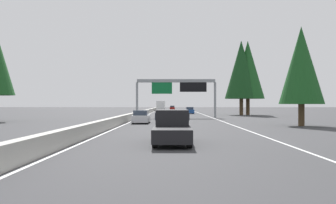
{
  "coord_description": "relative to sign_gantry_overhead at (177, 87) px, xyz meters",
  "views": [
    {
      "loc": [
        -1.56,
        -5.37,
        2.23
      ],
      "look_at": [
        55.57,
        -4.59,
        2.47
      ],
      "focal_mm": 38.17,
      "sensor_mm": 36.0,
      "label": 1
    }
  ],
  "objects": [
    {
      "name": "sedan_mid_center",
      "position": [
        21.93,
        -3.02,
        -4.15
      ],
      "size": [
        4.4,
        1.8,
        1.47
      ],
      "color": "#1E4793",
      "rests_on": "ground"
    },
    {
      "name": "shoulder_stripe_median",
      "position": [
        15.33,
        5.79,
        -4.82
      ],
      "size": [
        160.0,
        0.16,
        0.01
      ],
      "primitive_type": "cube",
      "color": "silver",
      "rests_on": "ground"
    },
    {
      "name": "ground_plane",
      "position": [
        5.33,
        6.04,
        -4.83
      ],
      "size": [
        320.0,
        320.0,
        0.0
      ],
      "primitive_type": "plane",
      "color": "#38383A"
    },
    {
      "name": "shoulder_stripe_right",
      "position": [
        15.33,
        -5.48,
        -4.82
      ],
      "size": [
        160.0,
        0.16,
        0.01
      ],
      "primitive_type": "cube",
      "color": "silver",
      "rests_on": "ground"
    },
    {
      "name": "sedan_mid_right",
      "position": [
        72.2,
        0.88,
        -4.15
      ],
      "size": [
        4.4,
        1.8,
        1.47
      ],
      "color": "maroon",
      "rests_on": "ground"
    },
    {
      "name": "conifer_right_mid",
      "position": [
        12.61,
        -12.52,
        3.93
      ],
      "size": [
        6.33,
        6.33,
        14.39
      ],
      "color": "#4C3823",
      "rests_on": "ground"
    },
    {
      "name": "sedan_distant_b",
      "position": [
        -15.89,
        4.26,
        -4.15
      ],
      "size": [
        4.4,
        1.8,
        1.47
      ],
      "color": "silver",
      "rests_on": "ground"
    },
    {
      "name": "conifer_right_near",
      "position": [
        -20.73,
        -12.07,
        1.18
      ],
      "size": [
        4.35,
        4.35,
        9.89
      ],
      "color": "#4C3823",
      "rests_on": "ground"
    },
    {
      "name": "conifer_right_far",
      "position": [
        13.13,
        -13.89,
        3.94
      ],
      "size": [
        6.34,
        6.34,
        14.42
      ],
      "color": "#4C3823",
      "rests_on": "ground"
    },
    {
      "name": "box_truck_mid_left",
      "position": [
        49.68,
        4.24,
        -3.22
      ],
      "size": [
        8.5,
        2.4,
        2.95
      ],
      "color": "white",
      "rests_on": "ground"
    },
    {
      "name": "median_barrier",
      "position": [
        25.33,
        6.34,
        -4.38
      ],
      "size": [
        180.0,
        0.56,
        0.9
      ],
      "primitive_type": "cube",
      "color": "#ADAAA3",
      "rests_on": "ground"
    },
    {
      "name": "pickup_distant_a",
      "position": [
        -36.15,
        0.7,
        -3.91
      ],
      "size": [
        5.6,
        2.0,
        1.86
      ],
      "color": "black",
      "rests_on": "ground"
    },
    {
      "name": "sign_gantry_overhead",
      "position": [
        0.0,
        0.0,
        0.0
      ],
      "size": [
        0.5,
        12.68,
        6.07
      ],
      "color": "gray",
      "rests_on": "ground"
    }
  ]
}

